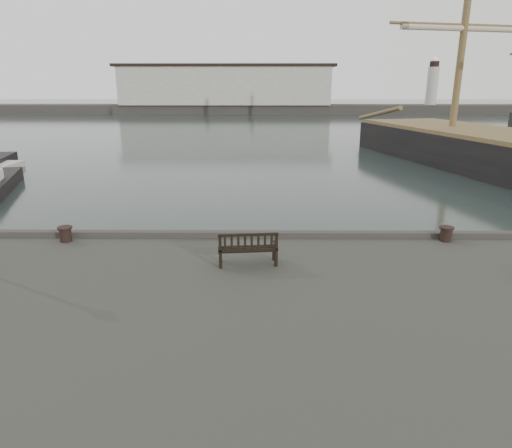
# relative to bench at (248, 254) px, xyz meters

# --- Properties ---
(ground) EXTENTS (400.00, 400.00, 0.00)m
(ground) POSITION_rel_bench_xyz_m (0.52, 2.50, -1.85)
(ground) COLOR black
(ground) RESTS_ON ground
(breakwater) EXTENTS (140.00, 9.50, 12.20)m
(breakwater) POSITION_rel_bench_xyz_m (-4.04, 94.50, 2.45)
(breakwater) COLOR #383530
(breakwater) RESTS_ON ground
(bench) EXTENTS (1.64, 0.70, 0.92)m
(bench) POSITION_rel_bench_xyz_m (0.00, 0.00, 0.00)
(bench) COLOR black
(bench) RESTS_ON quay
(bollard_left) EXTENTS (0.52, 0.52, 0.47)m
(bollard_left) POSITION_rel_bench_xyz_m (-5.73, 1.87, -0.06)
(bollard_left) COLOR black
(bollard_left) RESTS_ON quay
(bollard_right) EXTENTS (0.47, 0.47, 0.47)m
(bollard_right) POSITION_rel_bench_xyz_m (6.13, 2.00, -0.06)
(bollard_right) COLOR black
(bollard_right) RESTS_ON quay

